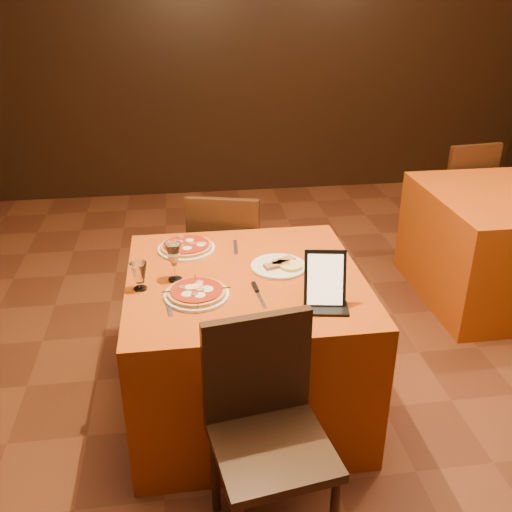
{
  "coord_description": "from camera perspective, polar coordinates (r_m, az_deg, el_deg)",
  "views": [
    {
      "loc": [
        -0.61,
        -2.21,
        2.0
      ],
      "look_at": [
        -0.28,
        0.12,
        0.86
      ],
      "focal_mm": 40.0,
      "sensor_mm": 36.0,
      "label": 1
    }
  ],
  "objects": [
    {
      "name": "pizza_far",
      "position": [
        2.95,
        -6.99,
        0.87
      ],
      "size": [
        0.29,
        0.29,
        0.03
      ],
      "rotation": [
        0.0,
        0.0,
        -0.36
      ],
      "color": "white",
      "rests_on": "main_table"
    },
    {
      "name": "knife",
      "position": [
        2.5,
        0.38,
        -4.14
      ],
      "size": [
        0.03,
        0.19,
        0.01
      ],
      "primitive_type": "cube",
      "rotation": [
        0.0,
        0.0,
        1.67
      ],
      "color": "#B4B3BA",
      "rests_on": "main_table"
    },
    {
      "name": "floor",
      "position": [
        3.04,
        5.69,
        -15.52
      ],
      "size": [
        6.0,
        7.0,
        0.01
      ],
      "primitive_type": "cube",
      "color": "#5E2D19",
      "rests_on": "ground"
    },
    {
      "name": "side_table",
      "position": [
        4.24,
        23.67,
        0.96
      ],
      "size": [
        1.1,
        1.1,
        0.75
      ],
      "primitive_type": "cube",
      "color": "#A9410A",
      "rests_on": "floor"
    },
    {
      "name": "main_table",
      "position": [
        2.87,
        -1.06,
        -8.63
      ],
      "size": [
        1.1,
        1.1,
        0.75
      ],
      "primitive_type": "cube",
      "color": "#AC410B",
      "rests_on": "floor"
    },
    {
      "name": "chair_main_far",
      "position": [
        3.53,
        -2.68,
        -0.15
      ],
      "size": [
        0.52,
        0.52,
        0.91
      ],
      "primitive_type": null,
      "rotation": [
        0.0,
        0.0,
        2.87
      ],
      "color": "black",
      "rests_on": "floor"
    },
    {
      "name": "water_glass",
      "position": [
        2.59,
        -11.59,
        -1.99
      ],
      "size": [
        0.07,
        0.07,
        0.13
      ],
      "primitive_type": null,
      "rotation": [
        0.0,
        0.0,
        -0.28
      ],
      "color": "white",
      "rests_on": "main_table"
    },
    {
      "name": "fork_far",
      "position": [
        2.96,
        -2.05,
        0.89
      ],
      "size": [
        0.03,
        0.17,
        0.01
      ],
      "primitive_type": "cube",
      "rotation": [
        0.0,
        0.0,
        1.5
      ],
      "color": "#BBBBC2",
      "rests_on": "main_table"
    },
    {
      "name": "fork_near",
      "position": [
        2.46,
        -8.72,
        -4.98
      ],
      "size": [
        0.04,
        0.17,
        0.01
      ],
      "primitive_type": "cube",
      "rotation": [
        0.0,
        0.0,
        1.67
      ],
      "color": "silver",
      "rests_on": "main_table"
    },
    {
      "name": "cutlet_dish",
      "position": [
        2.75,
        2.27,
        -0.95
      ],
      "size": [
        0.27,
        0.27,
        0.03
      ],
      "rotation": [
        0.0,
        0.0,
        0.03
      ],
      "color": "white",
      "rests_on": "main_table"
    },
    {
      "name": "pizza_near",
      "position": [
        2.51,
        -5.96,
        -3.75
      ],
      "size": [
        0.29,
        0.29,
        0.03
      ],
      "rotation": [
        0.0,
        0.0,
        0.22
      ],
      "color": "white",
      "rests_on": "main_table"
    },
    {
      "name": "wine_glass",
      "position": [
        2.63,
        -8.2,
        -0.54
      ],
      "size": [
        0.08,
        0.08,
        0.19
      ],
      "primitive_type": null,
      "rotation": [
        0.0,
        0.0,
        -0.02
      ],
      "color": "#EAD385",
      "rests_on": "main_table"
    },
    {
      "name": "chair_side_far",
      "position": [
        4.86,
        19.15,
        5.83
      ],
      "size": [
        0.48,
        0.48,
        0.91
      ],
      "primitive_type": null,
      "rotation": [
        0.0,
        0.0,
        3.27
      ],
      "color": "black",
      "rests_on": "floor"
    },
    {
      "name": "chair_main_near",
      "position": [
        2.2,
        1.63,
        -18.64
      ],
      "size": [
        0.46,
        0.46,
        0.91
      ],
      "primitive_type": null,
      "rotation": [
        0.0,
        0.0,
        0.16
      ],
      "color": "#30230F",
      "rests_on": "floor"
    },
    {
      "name": "tablet",
      "position": [
        2.42,
        6.92,
        -2.26
      ],
      "size": [
        0.19,
        0.13,
        0.23
      ],
      "primitive_type": "cube",
      "rotation": [
        -0.35,
        0.0,
        -0.17
      ],
      "color": "black",
      "rests_on": "main_table"
    },
    {
      "name": "wall_back",
      "position": [
        5.77,
        -2.08,
        19.83
      ],
      "size": [
        6.0,
        0.01,
        2.8
      ],
      "primitive_type": "cube",
      "color": "black",
      "rests_on": "floor"
    }
  ]
}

